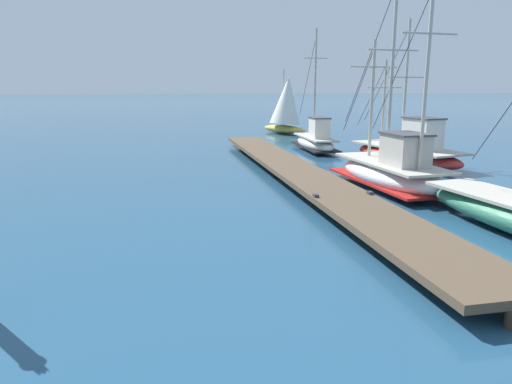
# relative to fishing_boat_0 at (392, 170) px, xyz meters

# --- Properties ---
(floating_dock) EXTENTS (2.98, 22.29, 0.53)m
(floating_dock) POSITION_rel_fishing_boat_0_xyz_m (-2.85, 1.77, -0.27)
(floating_dock) COLOR brown
(floating_dock) RESTS_ON ground
(fishing_boat_0) EXTENTS (2.69, 6.43, 7.03)m
(fishing_boat_0) POSITION_rel_fishing_boat_0_xyz_m (0.00, 0.00, 0.00)
(fishing_boat_0) COLOR silver
(fishing_boat_0) RESTS_ON ground
(fishing_boat_1) EXTENTS (1.50, 5.64, 6.32)m
(fishing_boat_1) POSITION_rel_fishing_boat_0_xyz_m (0.05, 9.54, -0.08)
(fishing_boat_1) COLOR silver
(fishing_boat_1) RESTS_ON ground
(fishing_boat_3) EXTENTS (3.63, 6.93, 6.17)m
(fishing_boat_3) POSITION_rel_fishing_boat_0_xyz_m (2.79, 4.44, -0.03)
(fishing_boat_3) COLOR #AD2823
(fishing_boat_3) RESTS_ON ground
(distant_sailboat) EXTENTS (3.29, 4.39, 4.57)m
(distant_sailboat) POSITION_rel_fishing_boat_0_xyz_m (0.46, 18.74, 1.44)
(distant_sailboat) COLOR gold
(distant_sailboat) RESTS_ON ground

